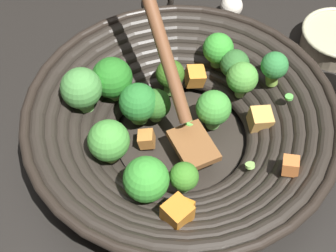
# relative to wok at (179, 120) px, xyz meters

# --- Properties ---
(ground_plane) EXTENTS (4.00, 4.00, 0.00)m
(ground_plane) POSITION_rel_wok_xyz_m (0.00, -0.00, -0.05)
(ground_plane) COLOR black
(wok) EXTENTS (0.43, 0.47, 0.25)m
(wok) POSITION_rel_wok_xyz_m (0.00, 0.00, 0.00)
(wok) COLOR black
(wok) RESTS_ON ground
(garlic_bulb) EXTENTS (0.04, 0.04, 0.04)m
(garlic_bulb) POSITION_rel_wok_xyz_m (0.10, 0.28, -0.03)
(garlic_bulb) COLOR silver
(garlic_bulb) RESTS_ON ground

